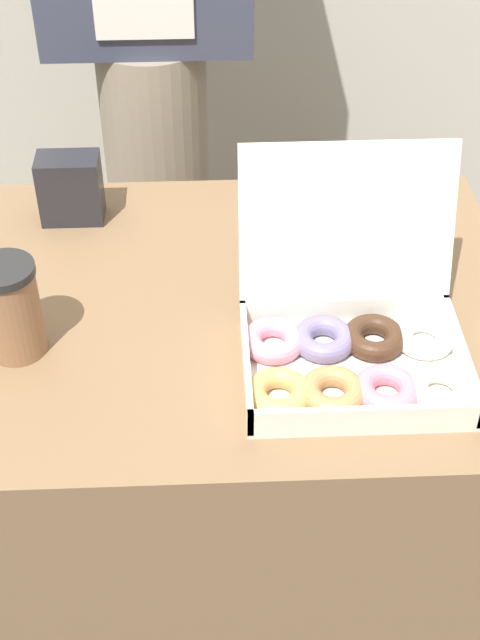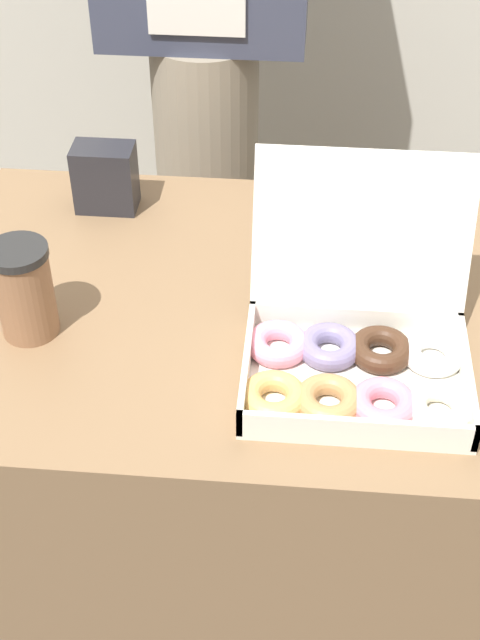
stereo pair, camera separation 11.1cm
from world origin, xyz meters
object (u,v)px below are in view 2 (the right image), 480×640
at_px(donut_box, 356,355).
at_px(coffee_cup, 24,290).
at_px(person_customer, 203,10).
at_px(napkin_holder, 105,178).

distance_m(donut_box, coffee_cup, 0.46).
distance_m(coffee_cup, person_customer, 0.74).
bearing_deg(person_customer, donut_box, -69.22).
relative_size(napkin_holder, person_customer, 0.07).
height_order(coffee_cup, napkin_holder, coffee_cup).
bearing_deg(napkin_holder, coffee_cup, -97.94).
height_order(donut_box, napkin_holder, donut_box).
xyz_separation_m(donut_box, coffee_cup, (-0.45, 0.05, 0.03)).
distance_m(donut_box, person_customer, 0.83).
bearing_deg(napkin_holder, person_customer, 73.00).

